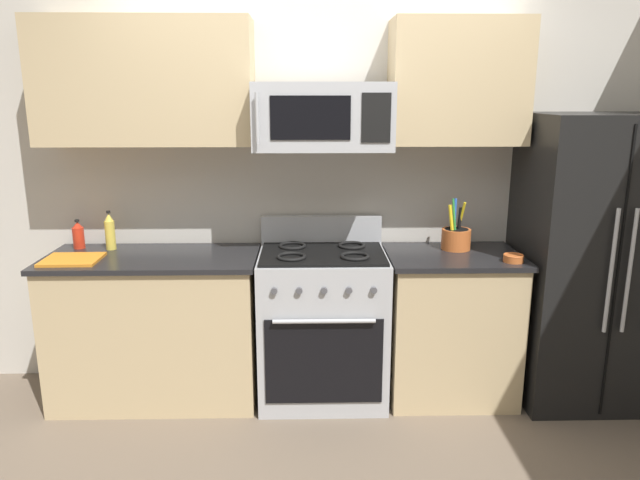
{
  "coord_description": "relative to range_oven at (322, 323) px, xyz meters",
  "views": [
    {
      "loc": [
        -0.09,
        -2.77,
        1.84
      ],
      "look_at": [
        -0.02,
        0.49,
        1.03
      ],
      "focal_mm": 33.14,
      "sensor_mm": 36.0,
      "label": 1
    }
  ],
  "objects": [
    {
      "name": "prep_bowl",
      "position": [
        1.08,
        -0.18,
        0.46
      ],
      "size": [
        0.11,
        0.11,
        0.04
      ],
      "color": "#D1662D",
      "rests_on": "counter_right"
    },
    {
      "name": "counter_right",
      "position": [
        0.79,
        -0.0,
        -0.02
      ],
      "size": [
        0.79,
        0.6,
        0.91
      ],
      "color": "tan",
      "rests_on": "ground"
    },
    {
      "name": "wall_back",
      "position": [
        0.0,
        0.37,
        0.83
      ],
      "size": [
        8.0,
        0.1,
        2.6
      ],
      "primitive_type": "cube",
      "color": "beige",
      "rests_on": "ground"
    },
    {
      "name": "counter_left",
      "position": [
        -1.01,
        -0.0,
        -0.02
      ],
      "size": [
        1.25,
        0.6,
        0.91
      ],
      "color": "tan",
      "rests_on": "ground"
    },
    {
      "name": "ground_plane",
      "position": [
        0.0,
        -0.62,
        -0.47
      ],
      "size": [
        16.0,
        16.0,
        0.0
      ],
      "primitive_type": "plane",
      "color": "#6B5B4C"
    },
    {
      "name": "bottle_hot_sauce",
      "position": [
        -1.5,
        0.19,
        0.52
      ],
      "size": [
        0.07,
        0.07,
        0.18
      ],
      "color": "red",
      "rests_on": "counter_left"
    },
    {
      "name": "upper_cabinets_right",
      "position": [
        0.79,
        0.15,
        1.43
      ],
      "size": [
        0.78,
        0.34,
        0.71
      ],
      "color": "tan"
    },
    {
      "name": "bottle_oil",
      "position": [
        -1.3,
        0.16,
        0.55
      ],
      "size": [
        0.06,
        0.06,
        0.24
      ],
      "color": "gold",
      "rests_on": "counter_left"
    },
    {
      "name": "upper_cabinets_left",
      "position": [
        -1.02,
        0.15,
        1.43
      ],
      "size": [
        1.24,
        0.34,
        0.71
      ],
      "color": "tan"
    },
    {
      "name": "refrigerator",
      "position": [
        1.59,
        -0.02,
        0.39
      ],
      "size": [
        0.78,
        0.71,
        1.73
      ],
      "color": "black",
      "rests_on": "ground"
    },
    {
      "name": "utensil_crock",
      "position": [
        0.82,
        0.11,
        0.51
      ],
      "size": [
        0.18,
        0.18,
        0.32
      ],
      "color": "#D1662D",
      "rests_on": "counter_right"
    },
    {
      "name": "cutting_board",
      "position": [
        -1.44,
        -0.1,
        0.44
      ],
      "size": [
        0.32,
        0.27,
        0.02
      ],
      "primitive_type": "cube",
      "rotation": [
        0.0,
        0.0,
        0.02
      ],
      "color": "orange",
      "rests_on": "counter_left"
    },
    {
      "name": "range_oven",
      "position": [
        0.0,
        0.0,
        0.0
      ],
      "size": [
        0.76,
        0.64,
        1.09
      ],
      "color": "#B2B5BA",
      "rests_on": "ground"
    },
    {
      "name": "microwave",
      "position": [
        -0.0,
        0.03,
        1.24
      ],
      "size": [
        0.78,
        0.44,
        0.38
      ],
      "color": "#B2B5BA"
    }
  ]
}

